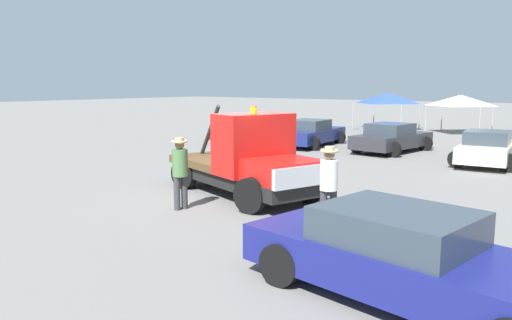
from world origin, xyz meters
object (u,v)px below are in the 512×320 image
object	(u,v)px
canopy_tent_blue	(387,98)
traffic_cone	(271,163)
parked_car_navy	(311,133)
parked_car_charcoal	(392,138)
tow_truck	(249,163)
parked_car_maroon	(246,129)
foreground_car	(408,258)
parked_car_cream	(487,148)
person_near_truck	(329,180)
canopy_tent_white	(461,100)
person_at_hood	(180,167)

from	to	relation	value
canopy_tent_blue	traffic_cone	distance (m)	18.63
parked_car_navy	parked_car_charcoal	distance (m)	4.20
parked_car_navy	canopy_tent_blue	size ratio (longest dim) A/B	1.43
tow_truck	parked_car_maroon	xyz separation A→B (m)	(-8.68, 10.71, -0.33)
canopy_tent_blue	foreground_car	bearing A→B (deg)	-66.38
parked_car_charcoal	parked_car_cream	distance (m)	4.58
foreground_car	parked_car_cream	size ratio (longest dim) A/B	1.16
person_near_truck	canopy_tent_white	size ratio (longest dim) A/B	0.55
person_near_truck	canopy_tent_white	xyz separation A→B (m)	(-3.78, 23.46, 1.04)
person_near_truck	traffic_cone	distance (m)	7.50
tow_truck	parked_car_charcoal	distance (m)	11.35
parked_car_maroon	canopy_tent_white	distance (m)	14.13
tow_truck	parked_car_cream	size ratio (longest dim) A/B	1.26
parked_car_navy	canopy_tent_white	distance (m)	11.95
parked_car_charcoal	traffic_cone	bearing A→B (deg)	174.75
person_near_truck	foreground_car	bearing A→B (deg)	-171.25
person_at_hood	parked_car_navy	distance (m)	13.86
person_near_truck	parked_car_navy	distance (m)	14.71
parked_car_navy	traffic_cone	xyz separation A→B (m)	(2.67, -7.12, -0.40)
foreground_car	parked_car_charcoal	size ratio (longest dim) A/B	1.14
person_at_hood	canopy_tent_blue	distance (m)	24.81
parked_car_cream	canopy_tent_white	bearing A→B (deg)	14.13
parked_car_cream	canopy_tent_blue	bearing A→B (deg)	31.53
person_at_hood	person_near_truck	bearing A→B (deg)	-155.13
person_at_hood	parked_car_navy	world-z (taller)	person_at_hood
person_at_hood	canopy_tent_blue	size ratio (longest dim) A/B	0.52
person_near_truck	parked_car_navy	size ratio (longest dim) A/B	0.36
canopy_tent_blue	canopy_tent_white	distance (m)	4.86
canopy_tent_white	parked_car_cream	bearing A→B (deg)	-69.91
person_near_truck	parked_car_navy	xyz separation A→B (m)	(-7.98, 12.36, -0.41)
foreground_car	canopy_tent_blue	size ratio (longest dim) A/B	1.52
tow_truck	person_at_hood	size ratio (longest dim) A/B	3.16
parked_car_maroon	canopy_tent_white	xyz separation A→B (m)	(8.13, 11.46, 1.45)
person_near_truck	canopy_tent_white	bearing A→B (deg)	-28.73
person_at_hood	parked_car_maroon	distance (m)	15.21
person_near_truck	canopy_tent_blue	distance (m)	25.04
parked_car_cream	traffic_cone	world-z (taller)	parked_car_cream
canopy_tent_white	canopy_tent_blue	bearing A→B (deg)	179.80
foreground_car	parked_car_maroon	distance (m)	20.69
parked_car_cream	parked_car_charcoal	bearing A→B (deg)	68.32
parked_car_navy	canopy_tent_white	size ratio (longest dim) A/B	1.53
parked_car_maroon	person_at_hood	bearing A→B (deg)	-156.56
parked_car_maroon	canopy_tent_white	world-z (taller)	canopy_tent_white
tow_truck	parked_car_maroon	world-z (taller)	tow_truck
foreground_car	parked_car_charcoal	world-z (taller)	same
parked_car_charcoal	parked_car_cream	bearing A→B (deg)	-99.25
foreground_car	canopy_tent_white	xyz separation A→B (m)	(-6.54, 26.06, 1.45)
person_at_hood	traffic_cone	xyz separation A→B (m)	(-1.57, 6.07, -0.82)
foreground_car	parked_car_navy	world-z (taller)	same
foreground_car	canopy_tent_blue	xyz separation A→B (m)	(-11.40, 26.08, 1.50)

